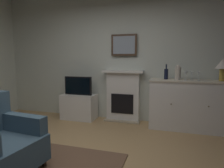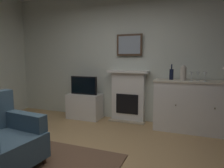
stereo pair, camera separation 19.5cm
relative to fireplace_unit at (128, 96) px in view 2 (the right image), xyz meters
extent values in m
cube|color=silver|center=(-0.12, 0.13, 0.85)|extent=(5.67, 0.06, 2.80)
cube|color=white|center=(0.00, 0.01, -0.02)|extent=(0.70, 0.18, 1.05)
cube|color=tan|center=(0.00, -0.09, -0.53)|extent=(0.77, 0.20, 0.03)
cube|color=black|center=(0.00, -0.09, -0.16)|extent=(0.48, 0.02, 0.42)
cube|color=white|center=(0.00, -0.02, 0.53)|extent=(0.87, 0.27, 0.05)
cube|color=#473323|center=(0.00, 0.05, 1.08)|extent=(0.55, 0.03, 0.45)
cube|color=#8C99A8|center=(0.00, 0.03, 1.08)|extent=(0.47, 0.01, 0.37)
cube|color=white|center=(1.31, -0.18, -0.09)|extent=(1.42, 0.45, 0.92)
cube|color=beige|center=(1.31, -0.18, 0.39)|extent=(1.45, 0.48, 0.03)
sphere|color=brown|center=(1.00, -0.41, -0.03)|extent=(0.02, 0.02, 0.02)
sphere|color=brown|center=(1.62, -0.41, -0.03)|extent=(0.02, 0.02, 0.02)
cylinder|color=black|center=(0.88, -0.13, 0.50)|extent=(0.08, 0.08, 0.20)
cylinder|color=black|center=(0.88, -0.13, 0.65)|extent=(0.03, 0.03, 0.09)
cylinder|color=silver|center=(1.24, -0.24, 0.40)|extent=(0.06, 0.06, 0.00)
cylinder|color=silver|center=(1.24, -0.24, 0.45)|extent=(0.01, 0.01, 0.09)
cone|color=silver|center=(1.24, -0.24, 0.53)|extent=(0.07, 0.07, 0.07)
cylinder|color=silver|center=(1.35, -0.18, 0.40)|extent=(0.06, 0.06, 0.00)
cylinder|color=silver|center=(1.35, -0.18, 0.45)|extent=(0.01, 0.01, 0.09)
cone|color=silver|center=(1.35, -0.18, 0.53)|extent=(0.07, 0.07, 0.07)
cylinder|color=silver|center=(1.46, -0.23, 0.40)|extent=(0.06, 0.06, 0.00)
cylinder|color=silver|center=(1.46, -0.23, 0.45)|extent=(0.01, 0.01, 0.09)
cone|color=silver|center=(1.46, -0.23, 0.53)|extent=(0.07, 0.07, 0.07)
cylinder|color=beige|center=(1.10, -0.23, 0.52)|extent=(0.11, 0.11, 0.24)
sphere|color=beige|center=(1.10, -0.23, 0.64)|extent=(0.08, 0.08, 0.08)
cube|color=white|center=(-0.97, -0.16, -0.27)|extent=(0.75, 0.42, 0.55)
cube|color=black|center=(-0.97, -0.18, 0.20)|extent=(0.62, 0.06, 0.40)
cube|color=black|center=(-0.97, -0.22, 0.20)|extent=(0.57, 0.01, 0.35)
cube|color=#3F596B|center=(-0.87, -2.40, -0.29)|extent=(0.87, 0.83, 0.32)
cube|color=#3F596B|center=(-0.84, -2.08, -0.02)|extent=(0.73, 0.21, 0.22)
cylinder|color=#473323|center=(-0.50, -2.12, -0.50)|extent=(0.05, 0.05, 0.10)
cylinder|color=#473323|center=(-1.17, -2.05, -0.50)|extent=(0.05, 0.05, 0.10)
camera|label=1|loc=(0.98, -4.09, 0.80)|focal=31.66mm
camera|label=2|loc=(1.16, -4.03, 0.80)|focal=31.66mm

